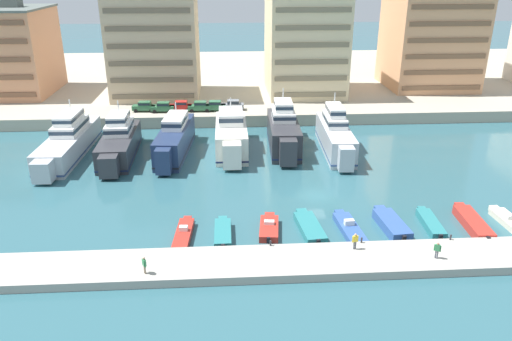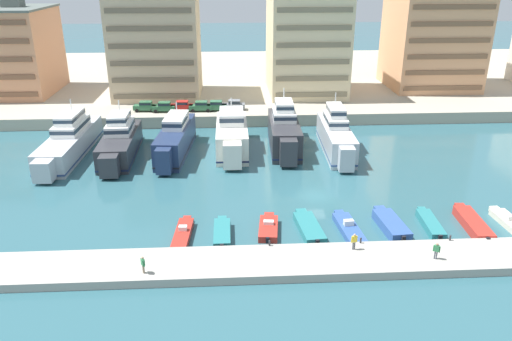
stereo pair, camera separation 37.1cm
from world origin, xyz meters
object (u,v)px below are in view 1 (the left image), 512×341
at_px(pedestrian_far_side, 437,249).
at_px(motorboat_teal_left, 223,233).
at_px(pedestrian_near_edge, 144,264).
at_px(car_green_center_left, 200,106).
at_px(car_grey_center_right, 233,105).
at_px(car_green_far_left, 144,106).
at_px(motorboat_teal_mid_right, 430,223).
at_px(yacht_ivory_center_left, 231,135).
at_px(motorboat_red_mid_left, 269,228).
at_px(yacht_charcoal_center, 284,131).
at_px(yacht_charcoal_left, 119,142).
at_px(motorboat_teal_center_left, 309,227).
at_px(yacht_navy_mid_left, 175,139).
at_px(pedestrian_mid_deck, 355,240).
at_px(yacht_silver_center_right, 335,135).
at_px(motorboat_red_right, 472,223).
at_px(car_red_mid_left, 181,106).
at_px(motorboat_red_far_left, 183,235).
at_px(yacht_silver_far_left, 69,141).
at_px(motorboat_blue_center, 350,229).
at_px(motorboat_blue_center_right, 391,224).
at_px(car_green_center, 215,105).
at_px(motorboat_cream_far_right, 512,223).
at_px(car_green_left, 163,107).

bearing_deg(pedestrian_far_side, motorboat_teal_left, 161.35).
bearing_deg(pedestrian_near_edge, car_green_center_left, 86.52).
distance_m(car_green_center_left, car_grey_center_right, 5.93).
height_order(car_green_far_left, pedestrian_near_edge, car_green_far_left).
height_order(motorboat_teal_mid_right, pedestrian_near_edge, pedestrian_near_edge).
bearing_deg(yacht_ivory_center_left, motorboat_red_mid_left, -82.00).
relative_size(yacht_charcoal_center, motorboat_teal_mid_right, 2.55).
distance_m(yacht_charcoal_left, motorboat_teal_center_left, 34.32).
bearing_deg(motorboat_teal_left, yacht_navy_mid_left, 105.62).
xyz_separation_m(yacht_navy_mid_left, pedestrian_mid_deck, (19.89, -30.01, -0.48)).
relative_size(motorboat_teal_mid_right, car_green_center_left, 1.67).
xyz_separation_m(yacht_charcoal_left, yacht_silver_center_right, (32.36, 0.45, 0.24)).
bearing_deg(yacht_charcoal_left, motorboat_teal_left, -58.50).
bearing_deg(motorboat_teal_center_left, motorboat_red_mid_left, 178.36).
bearing_deg(motorboat_red_right, yacht_silver_center_right, 111.80).
distance_m(motorboat_red_right, car_red_mid_left, 54.09).
bearing_deg(car_green_center_left, yacht_ivory_center_left, -70.67).
xyz_separation_m(car_green_center_left, car_grey_center_right, (5.90, 0.55, 0.00)).
height_order(motorboat_red_far_left, pedestrian_far_side, pedestrian_far_side).
xyz_separation_m(motorboat_red_right, car_grey_center_right, (-25.16, 41.67, 2.51)).
height_order(yacht_silver_far_left, pedestrian_near_edge, yacht_silver_far_left).
bearing_deg(motorboat_blue_center, yacht_ivory_center_left, 114.91).
relative_size(yacht_silver_far_left, car_green_center_left, 5.44).
bearing_deg(car_green_far_left, motorboat_teal_left, -71.72).
height_order(motorboat_teal_left, car_green_far_left, car_green_far_left).
relative_size(motorboat_teal_left, motorboat_blue_center_right, 0.89).
bearing_deg(car_green_center, pedestrian_mid_deck, -73.04).
bearing_deg(pedestrian_near_edge, yacht_silver_center_right, 53.66).
xyz_separation_m(motorboat_cream_far_right, car_red_mid_left, (-38.88, 41.68, 2.65)).
distance_m(car_green_far_left, car_green_center_left, 9.94).
bearing_deg(car_green_center_left, motorboat_cream_far_right, -49.33).
relative_size(motorboat_cream_far_right, pedestrian_near_edge, 4.47).
relative_size(yacht_silver_center_right, motorboat_cream_far_right, 2.48).
relative_size(yacht_silver_center_right, car_green_center_left, 4.54).
bearing_deg(yacht_charcoal_center, car_red_mid_left, 138.39).
height_order(yacht_silver_far_left, motorboat_teal_mid_right, yacht_silver_far_left).
relative_size(car_green_left, pedestrian_mid_deck, 2.44).
xyz_separation_m(motorboat_red_mid_left, pedestrian_near_edge, (-11.90, -8.46, 1.45)).
xyz_separation_m(yacht_charcoal_center, motorboat_red_mid_left, (-4.50, -26.07, -2.30)).
bearing_deg(motorboat_red_right, yacht_charcoal_left, 150.04).
distance_m(car_green_left, car_green_center, 9.19).
xyz_separation_m(car_red_mid_left, pedestrian_far_side, (27.49, -48.75, -1.19)).
distance_m(motorboat_red_mid_left, motorboat_teal_mid_right, 17.61).
height_order(yacht_ivory_center_left, pedestrian_far_side, yacht_ivory_center_left).
xyz_separation_m(motorboat_red_far_left, motorboat_teal_mid_right, (26.66, 0.81, 0.02)).
distance_m(yacht_ivory_center_left, pedestrian_far_side, 37.96).
distance_m(yacht_silver_center_right, pedestrian_near_edge, 40.71).
xyz_separation_m(car_green_center, pedestrian_near_edge, (-5.61, -49.25, -1.18)).
bearing_deg(pedestrian_far_side, yacht_silver_center_right, 95.16).
relative_size(motorboat_red_far_left, car_green_center, 1.79).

